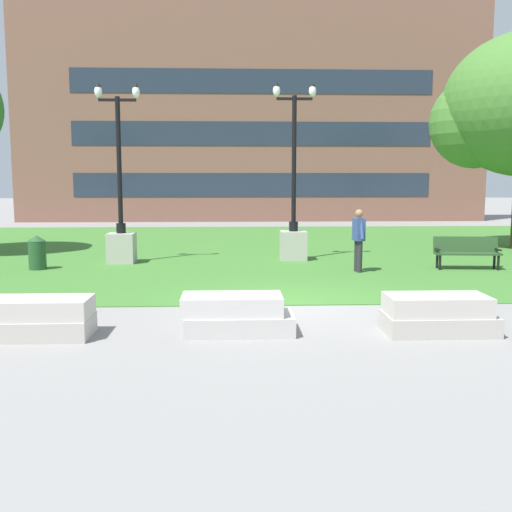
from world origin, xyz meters
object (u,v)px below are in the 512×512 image
Objects in this scene: concrete_block_left at (236,315)px; person_bystander_near_lawn at (359,237)px; concrete_block_center at (37,318)px; lamp_post_center at (121,227)px; park_bench_near_right at (467,251)px; trash_bin at (37,252)px; concrete_block_right at (438,315)px; lamp_post_left at (293,225)px.

concrete_block_left is 7.22m from person_bystander_near_lawn.
lamp_post_center reaches higher than concrete_block_center.
park_bench_near_right is (9.80, 6.92, 0.23)m from concrete_block_center.
concrete_block_center is 1.88× the size of trash_bin.
person_bystander_near_lawn reaches higher than concrete_block_left.
concrete_block_right is (6.57, -0.02, 0.00)m from concrete_block_center.
lamp_post_center is (-3.40, 8.44, 0.78)m from concrete_block_left.
trash_bin reaches higher than concrete_block_left.
concrete_block_right is 11.50m from trash_bin.
concrete_block_center and concrete_block_left have the same top height.
trash_bin is (-12.09, 0.38, -0.04)m from park_bench_near_right.
lamp_post_center is at bearing 170.58° from park_bench_near_right.
trash_bin is at bearing 174.71° from person_bystander_near_lawn.
concrete_block_right is at bearing -114.94° from park_bench_near_right.
lamp_post_center is (-0.18, 8.58, 0.78)m from concrete_block_center.
concrete_block_center is 10.41m from lamp_post_left.
concrete_block_left is at bearing -134.11° from park_bench_near_right.
lamp_post_left reaches higher than park_bench_near_right.
concrete_block_right is 6.53m from person_bystander_near_lawn.
lamp_post_center is 7.11m from person_bystander_near_lawn.
concrete_block_right is 7.66m from park_bench_near_right.
person_bystander_near_lawn is at bearing -59.38° from lamp_post_left.
lamp_post_center is 5.30m from lamp_post_left.
lamp_post_left reaches higher than trash_bin.
trash_bin is (-2.12, -1.27, -0.59)m from lamp_post_center.
concrete_block_left is 9.05m from trash_bin.
concrete_block_center is 0.34× the size of lamp_post_center.
lamp_post_center is 3.12× the size of person_bystander_near_lawn.
lamp_post_left is 5.68× the size of trash_bin.
park_bench_near_right is 3.24m from person_bystander_near_lawn.
concrete_block_center and concrete_block_right have the same top height.
concrete_block_left is at bearing -101.90° from lamp_post_left.
concrete_block_center is at bearing -72.53° from trash_bin.
lamp_post_center is 5.55× the size of trash_bin.
lamp_post_left is (-4.70, 2.12, 0.58)m from park_bench_near_right.
person_bystander_near_lawn reaches higher than concrete_block_right.
person_bystander_near_lawn is (-3.18, -0.44, 0.45)m from park_bench_near_right.
park_bench_near_right is 0.35× the size of lamp_post_center.
concrete_block_left is 9.45m from park_bench_near_right.
lamp_post_left is at bearing 4.99° from lamp_post_center.
person_bystander_near_lawn is at bearing 89.60° from concrete_block_right.
concrete_block_left is 1.93× the size of trash_bin.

